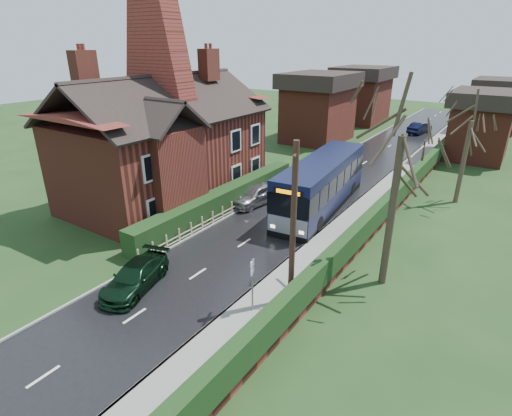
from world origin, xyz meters
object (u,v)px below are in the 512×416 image
Objects in this scene: brick_house at (165,140)px; car_green at (135,277)px; telegraph_pole at (293,227)px; car_silver at (256,194)px; bus_stop_sign at (252,278)px; bus at (321,184)px.

brick_house is 12.30m from car_green.
telegraph_pole reaches higher than car_green.
brick_house is at bearing -145.60° from car_silver.
bus_stop_sign reaches higher than car_silver.
brick_house reaches higher than bus_stop_sign.
bus_stop_sign is at bearing -142.26° from telegraph_pole.
telegraph_pole is (0.99, 1.52, 2.01)m from bus_stop_sign.
car_silver is at bearing 106.58° from bus_stop_sign.
bus is 2.72× the size of car_silver.
bus_stop_sign reaches higher than car_green.
telegraph_pole is at bearing 40.23° from bus_stop_sign.
bus_stop_sign is at bearing -46.59° from car_silver.
bus is at bearing 89.82° from telegraph_pole.
bus reaches higher than car_green.
bus_stop_sign is 2.70m from telegraph_pole.
car_green is (7.13, -9.29, -3.77)m from brick_house.
bus_stop_sign is (6.80, -10.43, 0.97)m from car_silver.
bus is 4.63m from car_silver.
brick_house reaches higher than telegraph_pole.
telegraph_pole is at bearing 8.37° from car_green.
brick_house is 3.40× the size of car_silver.
brick_house is 5.64× the size of bus_stop_sign.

